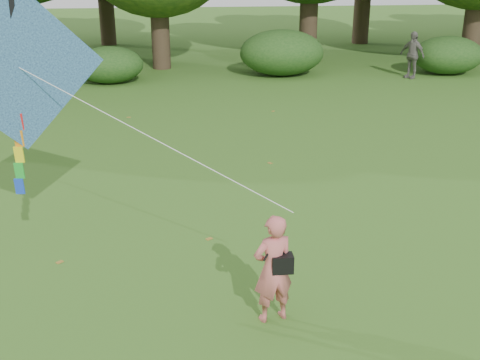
{
  "coord_description": "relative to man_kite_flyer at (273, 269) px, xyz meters",
  "views": [
    {
      "loc": [
        -1.5,
        -6.93,
        4.96
      ],
      "look_at": [
        -0.51,
        2.0,
        1.5
      ],
      "focal_mm": 45.0,
      "sensor_mm": 36.0,
      "label": 1
    }
  ],
  "objects": [
    {
      "name": "ground",
      "position": [
        0.23,
        -0.31,
        -0.81
      ],
      "size": [
        100.0,
        100.0,
        0.0
      ],
      "primitive_type": "plane",
      "color": "#265114",
      "rests_on": "ground"
    },
    {
      "name": "man_kite_flyer",
      "position": [
        0.0,
        0.0,
        0.0
      ],
      "size": [
        0.67,
        0.54,
        1.62
      ],
      "primitive_type": "imported",
      "rotation": [
        0.0,
        0.0,
        3.42
      ],
      "color": "#C5605C",
      "rests_on": "ground"
    },
    {
      "name": "bystander_left",
      "position": [
        -7.77,
        18.42,
        0.17
      ],
      "size": [
        1.16,
        1.21,
        1.96
      ],
      "primitive_type": "imported",
      "rotation": [
        0.0,
        0.0,
        0.95
      ],
      "color": "#262B33",
      "rests_on": "ground"
    },
    {
      "name": "bystander_right",
      "position": [
        8.39,
        16.41,
        0.13
      ],
      "size": [
        1.0,
        1.17,
        1.88
      ],
      "primitive_type": "imported",
      "rotation": [
        0.0,
        0.0,
        -0.97
      ],
      "color": "#66625B",
      "rests_on": "ground"
    },
    {
      "name": "crossbody_bag",
      "position": [
        0.12,
        -0.03,
        0.11
      ],
      "size": [
        0.43,
        0.2,
        0.68
      ],
      "color": "black",
      "rests_on": "ground"
    },
    {
      "name": "flying_kite",
      "position": [
        -3.51,
        1.77,
        2.51
      ],
      "size": [
        4.94,
        2.37,
        3.27
      ],
      "color": "#234298",
      "rests_on": "ground"
    },
    {
      "name": "shrub_band",
      "position": [
        -0.49,
        17.29,
        0.05
      ],
      "size": [
        39.15,
        3.22,
        1.88
      ],
      "color": "#264919",
      "rests_on": "ground"
    },
    {
      "name": "fallen_leaves",
      "position": [
        0.7,
        3.3,
        -0.81
      ],
      "size": [
        10.28,
        14.67,
        0.01
      ],
      "color": "olive",
      "rests_on": "ground"
    }
  ]
}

